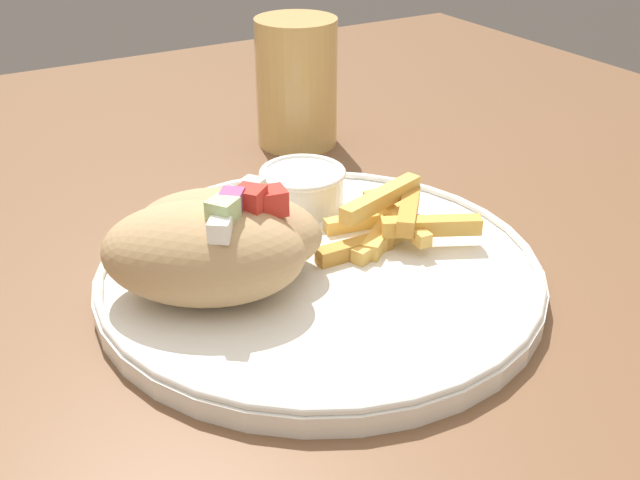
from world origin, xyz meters
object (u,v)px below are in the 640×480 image
Objects in this scene: fries_pile at (390,222)px; sauce_ramekin at (303,185)px; plate at (320,271)px; water_glass at (297,89)px; pita_sandwich_near at (204,252)px; pita_sandwich_far at (229,230)px.

sauce_ramekin is at bearing 110.02° from fries_pile.
sauce_ramekin is (-0.03, 0.08, 0.00)m from fries_pile.
plate is 2.61× the size of fries_pile.
sauce_ramekin is 0.56× the size of water_glass.
sauce_ramekin is at bearing 67.96° from plate.
water_glass is (0.05, 0.23, 0.03)m from fries_pile.
plate is at bearing -173.20° from fries_pile.
plate is at bearing 30.62° from pita_sandwich_near.
plate is at bearing -115.51° from water_glass.
fries_pile is 0.08m from sauce_ramekin.
plate is 0.09m from pita_sandwich_near.
water_glass is at bearing 64.49° from plate.
water_glass is (0.17, 0.21, 0.01)m from pita_sandwich_far.
pita_sandwich_far is at bearing -128.84° from water_glass.
sauce_ramekin is (0.04, 0.09, 0.02)m from plate.
plate is at bearing -112.04° from sauce_ramekin.
pita_sandwich_near is 0.04m from pita_sandwich_far.
water_glass reaches higher than fries_pile.
pita_sandwich_near is 1.30× the size of fries_pile.
pita_sandwich_far is 0.27m from water_glass.
plate is 0.27m from water_glass.
fries_pile is at bearing 6.80° from plate.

